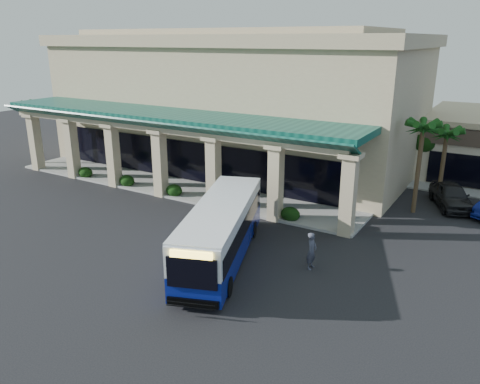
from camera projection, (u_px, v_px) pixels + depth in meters
The scene contains 10 objects.
ground at pixel (206, 245), 25.27m from camera, with size 110.00×110.00×0.00m, color black.
main_building at pixel (235, 99), 40.44m from camera, with size 30.80×14.80×11.35m, color tan, non-canonical shape.
arcade at pixel (169, 151), 33.84m from camera, with size 30.00×6.20×5.70m, color #0A3F35, non-canonical shape.
palm_0 at pixel (419, 162), 29.01m from camera, with size 2.40×2.40×6.60m, color #103A0F, non-canonical shape.
palm_1 at pixel (443, 160), 31.08m from camera, with size 2.40×2.40×5.80m, color #103A0F, non-canonical shape.
palm_2 at pixel (36, 129), 40.64m from camera, with size 2.40×2.40×6.20m, color #103A0F, non-canonical shape.
broadleaf_tree at pixel (425, 150), 36.28m from camera, with size 2.60×2.60×4.81m, color black, non-canonical shape.
transit_bus at pixel (221, 232), 23.18m from camera, with size 2.44×10.49×2.93m, color navy, non-canonical shape.
pedestrian at pixel (312, 251), 22.43m from camera, with size 0.67×0.44×1.84m, color #404352.
car_silver at pixel (451, 195), 30.70m from camera, with size 1.90×4.73×1.61m, color black.
Camera 1 is at (13.52, -18.84, 10.60)m, focal length 35.00 mm.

